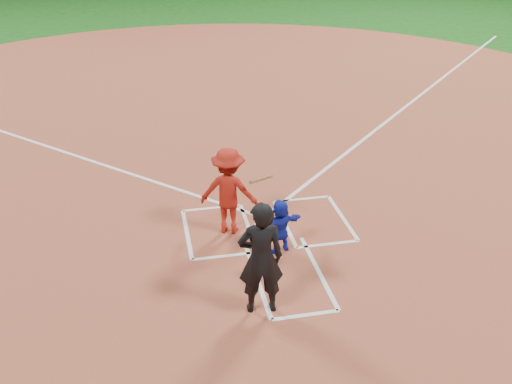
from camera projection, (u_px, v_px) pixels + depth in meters
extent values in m
plane|color=#124A13|center=(267.00, 226.00, 11.39)|extent=(120.00, 120.00, 0.00)
cylinder|color=brown|center=(222.00, 121.00, 16.59)|extent=(28.00, 28.00, 0.01)
cylinder|color=silver|center=(267.00, 225.00, 11.38)|extent=(0.60, 0.60, 0.02)
imported|color=#1625B6|center=(280.00, 226.00, 10.34)|extent=(1.02, 0.56, 1.05)
imported|color=black|center=(261.00, 258.00, 8.65)|extent=(0.73, 0.51, 1.93)
cube|color=white|center=(212.00, 208.00, 12.00)|extent=(1.22, 0.08, 0.01)
cube|color=white|center=(225.00, 256.00, 10.41)|extent=(1.22, 0.08, 0.01)
cube|color=white|center=(248.00, 227.00, 11.31)|extent=(0.08, 1.83, 0.01)
cube|color=white|center=(187.00, 234.00, 11.10)|extent=(0.08, 1.83, 0.01)
cube|color=white|center=(302.00, 199.00, 12.35)|extent=(1.22, 0.08, 0.01)
cube|color=white|center=(328.00, 244.00, 10.76)|extent=(1.22, 0.08, 0.01)
cube|color=white|center=(285.00, 223.00, 11.45)|extent=(0.08, 1.83, 0.01)
cube|color=white|center=(342.00, 217.00, 11.66)|extent=(0.08, 1.83, 0.01)
cube|color=white|center=(257.00, 278.00, 9.81)|extent=(0.08, 2.20, 0.01)
cube|color=white|center=(318.00, 271.00, 10.00)|extent=(0.08, 2.20, 0.01)
cube|color=white|center=(305.00, 315.00, 8.95)|extent=(1.10, 0.08, 0.01)
cube|color=white|center=(425.00, 92.00, 19.03)|extent=(14.21, 14.21, 0.01)
imported|color=#A41C12|center=(229.00, 191.00, 10.81)|extent=(1.27, 0.99, 1.73)
cylinder|color=brown|center=(261.00, 179.00, 10.66)|extent=(0.60, 0.68, 0.28)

